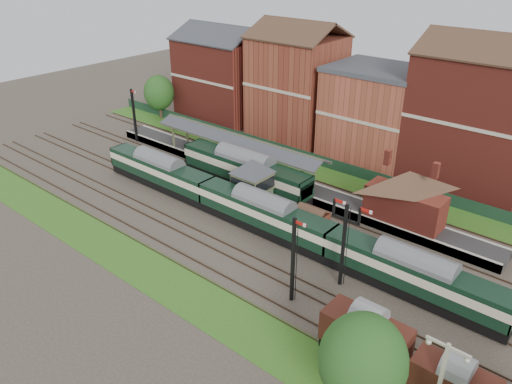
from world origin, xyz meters
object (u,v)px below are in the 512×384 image
Objects in this scene: semaphore_bracket at (344,240)px; platform_railcar at (245,170)px; signal_box at (253,182)px; goods_van_a at (365,336)px; dmu_train at (264,213)px.

semaphore_bracket is 21.12m from platform_railcar.
signal_box is 0.97× the size of goods_van_a.
dmu_train is 18.94m from goods_van_a.
signal_box is 5.44m from dmu_train.
signal_box is at bearing -39.52° from platform_railcar.
platform_railcar is 2.93× the size of goods_van_a.
platform_railcar is (-3.94, 3.25, -0.75)m from signal_box.
platform_railcar is 29.29m from goods_van_a.
semaphore_bracket is at bearing -13.04° from dmu_train.
platform_railcar is at bearing 140.48° from signal_box.
signal_box is at bearing 149.63° from goods_van_a.
goods_van_a is at bearing -30.37° from signal_box.
goods_van_a is at bearing -47.92° from semaphore_bracket.
platform_railcar reaches higher than goods_van_a.
semaphore_bracket is 11.34m from dmu_train.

